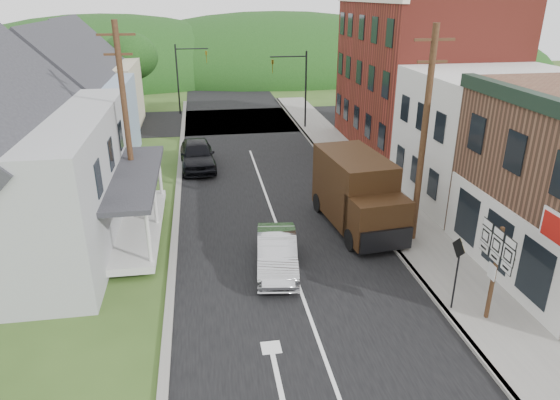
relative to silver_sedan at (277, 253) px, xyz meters
name	(u,v)px	position (x,y,z in m)	size (l,w,h in m)	color
ground	(302,296)	(0.60, -2.02, -0.71)	(120.00, 120.00, 0.00)	#2D4719
road	(265,194)	(0.60, 7.98, -0.71)	(9.00, 90.00, 0.02)	black
cross_road	(239,121)	(0.60, 24.98, -0.71)	(60.00, 9.00, 0.02)	black
sidewalk_right	(383,200)	(6.50, 5.98, -0.63)	(2.80, 55.00, 0.15)	slate
curb_right	(358,201)	(5.15, 5.98, -0.63)	(0.20, 55.00, 0.15)	slate
curb_left	(177,213)	(-4.05, 5.98, -0.65)	(0.30, 55.00, 0.12)	slate
storefront_white	(494,139)	(11.90, 5.48, 2.54)	(8.00, 7.00, 6.50)	silver
storefront_red	(420,75)	(11.90, 14.98, 4.29)	(8.00, 12.00, 10.00)	maroon
house_blue	(70,106)	(-10.40, 14.98, 2.98)	(7.14, 8.16, 7.28)	#7E95AC
house_cream	(90,82)	(-10.90, 23.98, 2.98)	(7.14, 8.16, 7.28)	#B7B28E
utility_pole_right	(424,137)	(6.20, 1.48, 3.95)	(1.60, 0.26, 9.00)	#472D19
utility_pole_left	(126,122)	(-5.90, 5.98, 3.95)	(1.60, 0.26, 9.00)	#472D19
traffic_signal_right	(297,81)	(4.90, 21.48, 3.05)	(2.87, 0.20, 6.00)	black
traffic_signal_left	(185,71)	(-3.70, 28.48, 3.05)	(2.87, 0.20, 6.00)	black
tree_left_d	(130,56)	(-8.40, 29.98, 4.17)	(4.80, 4.80, 6.94)	#382616
forested_ridge	(222,73)	(0.60, 52.98, -0.71)	(90.00, 30.00, 16.00)	black
silver_sedan	(277,253)	(0.00, 0.00, 0.00)	(1.50, 4.31, 1.42)	#ACACB1
dark_sedan	(197,155)	(-2.95, 12.93, 0.15)	(2.03, 5.03, 1.72)	black
delivery_van	(358,193)	(4.18, 3.24, 0.96)	(2.98, 6.12, 3.30)	black
route_sign_cluster	(495,261)	(6.23, -4.38, 1.56)	(0.19, 1.87, 3.27)	#472D19
warning_sign	(457,264)	(5.38, -3.70, 1.14)	(0.13, 0.73, 2.65)	black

